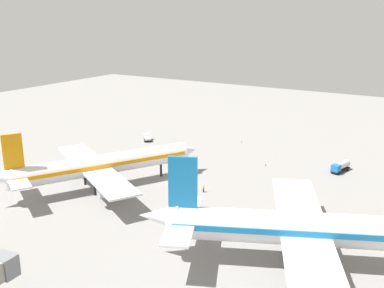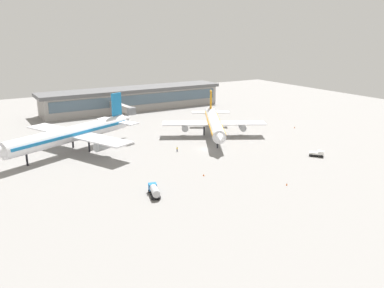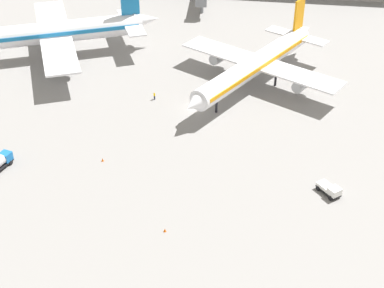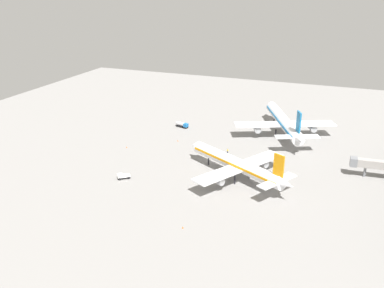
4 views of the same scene
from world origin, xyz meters
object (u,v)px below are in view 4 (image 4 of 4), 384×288
(safety_cone_near_gate, at_px, (183,227))
(safety_cone_far_side, at_px, (127,147))
(ground_crew_worker, at_px, (228,151))
(pushback_tractor, at_px, (123,176))
(safety_cone_mid_apron, at_px, (178,141))
(airplane_at_gate, at_px, (237,164))
(fuel_truck, at_px, (182,125))
(airplane_taxiing, at_px, (284,122))

(safety_cone_near_gate, relative_size, safety_cone_far_side, 1.00)
(ground_crew_worker, distance_m, safety_cone_near_gate, 57.35)
(pushback_tractor, distance_m, safety_cone_mid_apron, 40.76)
(airplane_at_gate, height_order, fuel_truck, airplane_at_gate)
(airplane_taxiing, distance_m, ground_crew_worker, 34.54)
(airplane_taxiing, xyz_separation_m, safety_cone_near_gate, (-86.72, 13.18, -5.88))
(fuel_truck, height_order, safety_cone_near_gate, fuel_truck)
(safety_cone_near_gate, bearing_deg, airplane_taxiing, -8.64)
(pushback_tractor, relative_size, fuel_truck, 0.70)
(airplane_taxiing, bearing_deg, fuel_truck, 74.49)
(airplane_taxiing, height_order, pushback_tractor, airplane_taxiing)
(airplane_taxiing, height_order, ground_crew_worker, airplane_taxiing)
(airplane_at_gate, relative_size, fuel_truck, 6.74)
(safety_cone_near_gate, bearing_deg, ground_crew_worker, 3.97)
(airplane_at_gate, height_order, safety_cone_far_side, airplane_at_gate)
(pushback_tractor, relative_size, safety_cone_far_side, 7.66)
(ground_crew_worker, bearing_deg, fuel_truck, -125.00)
(airplane_taxiing, bearing_deg, pushback_tractor, 121.51)
(airplane_at_gate, bearing_deg, airplane_taxiing, -69.24)
(airplane_at_gate, xyz_separation_m, pushback_tractor, (-14.71, 37.02, -4.42))
(safety_cone_far_side, bearing_deg, fuel_truck, -19.56)
(safety_cone_near_gate, height_order, safety_cone_mid_apron, same)
(fuel_truck, height_order, safety_cone_far_side, fuel_truck)
(airplane_at_gate, bearing_deg, safety_cone_mid_apron, -8.44)
(airplane_taxiing, relative_size, ground_crew_worker, 31.53)
(fuel_truck, bearing_deg, ground_crew_worker, -21.93)
(airplane_at_gate, relative_size, safety_cone_near_gate, 73.85)
(pushback_tractor, height_order, safety_cone_far_side, pushback_tractor)
(pushback_tractor, height_order, safety_cone_mid_apron, pushback_tractor)
(safety_cone_far_side, bearing_deg, safety_cone_near_gate, -136.57)
(airplane_taxiing, bearing_deg, safety_cone_far_side, 100.16)
(airplane_at_gate, distance_m, safety_cone_mid_apron, 42.54)
(airplane_at_gate, height_order, ground_crew_worker, airplane_at_gate)
(safety_cone_near_gate, xyz_separation_m, safety_cone_far_side, (47.26, 44.73, 0.00))
(fuel_truck, distance_m, safety_cone_far_side, 34.45)
(pushback_tractor, bearing_deg, airplane_at_gate, 161.81)
(ground_crew_worker, height_order, safety_cone_mid_apron, ground_crew_worker)
(ground_crew_worker, bearing_deg, safety_cone_near_gate, 6.53)
(airplane_at_gate, bearing_deg, pushback_tractor, 51.03)
(ground_crew_worker, height_order, safety_cone_near_gate, ground_crew_worker)
(pushback_tractor, bearing_deg, safety_cone_mid_apron, -135.00)
(ground_crew_worker, bearing_deg, safety_cone_far_side, -73.71)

